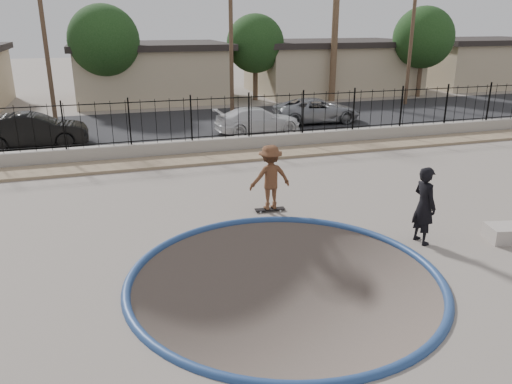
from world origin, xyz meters
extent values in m
cube|color=gray|center=(0.00, 12.00, -1.10)|extent=(120.00, 120.00, 2.20)
torus|color=navy|center=(0.00, -1.00, 0.00)|extent=(7.04, 7.04, 0.20)
cube|color=tan|center=(0.00, 9.20, 0.06)|extent=(42.00, 1.60, 0.11)
cube|color=gray|center=(0.00, 10.30, 0.30)|extent=(42.00, 0.45, 0.60)
cube|color=black|center=(0.00, 10.30, 0.72)|extent=(40.00, 0.04, 0.03)
cube|color=black|center=(0.00, 10.30, 2.30)|extent=(40.00, 0.04, 0.04)
cube|color=black|center=(0.00, 17.00, 0.02)|extent=(90.00, 8.00, 0.04)
cube|color=tan|center=(0.00, 26.50, 1.75)|extent=(10.00, 8.00, 3.50)
cube|color=black|center=(0.00, 26.50, 3.70)|extent=(10.60, 8.60, 0.40)
cube|color=tan|center=(14.00, 26.50, 1.75)|extent=(12.00, 8.00, 3.50)
cube|color=black|center=(14.00, 26.50, 3.70)|extent=(12.60, 8.60, 0.40)
cube|color=tan|center=(28.00, 26.50, 1.75)|extent=(11.00, 8.00, 3.50)
cube|color=black|center=(28.00, 26.50, 3.70)|extent=(11.60, 8.60, 0.40)
cylinder|color=brown|center=(12.00, 22.00, 5.00)|extent=(0.44, 0.44, 10.00)
cylinder|color=#473323|center=(-6.00, 19.00, 4.50)|extent=(0.24, 0.24, 9.00)
cylinder|color=#473323|center=(4.00, 19.00, 4.75)|extent=(0.24, 0.24, 9.50)
cylinder|color=#473323|center=(16.00, 19.00, 4.50)|extent=(0.24, 0.24, 9.00)
cylinder|color=#473323|center=(-3.00, 23.00, 1.50)|extent=(0.34, 0.34, 3.00)
sphere|color=#143311|center=(-3.00, 23.00, 4.20)|extent=(4.32, 4.32, 4.32)
cylinder|color=#473323|center=(7.00, 24.00, 1.38)|extent=(0.34, 0.34, 2.75)
sphere|color=#143311|center=(7.00, 24.00, 3.85)|extent=(3.96, 3.96, 3.96)
cylinder|color=#473323|center=(19.00, 22.00, 1.50)|extent=(0.34, 0.34, 3.00)
sphere|color=#143311|center=(19.00, 22.00, 4.20)|extent=(4.32, 4.32, 4.32)
imported|color=brown|center=(1.00, 3.00, 0.96)|extent=(1.27, 0.76, 1.92)
cube|color=black|center=(1.00, 3.00, 0.07)|extent=(0.92, 0.31, 0.02)
cylinder|color=silver|center=(0.69, 2.94, 0.03)|extent=(0.06, 0.04, 0.06)
cylinder|color=silver|center=(0.71, 3.11, 0.03)|extent=(0.06, 0.04, 0.06)
cylinder|color=silver|center=(1.30, 2.89, 0.03)|extent=(0.06, 0.04, 0.06)
cylinder|color=silver|center=(1.31, 3.06, 0.03)|extent=(0.06, 0.04, 0.06)
imported|color=black|center=(4.00, -0.21, 1.00)|extent=(0.54, 0.77, 2.01)
imported|color=black|center=(-6.50, 13.44, 0.79)|extent=(4.59, 1.64, 1.51)
imported|color=silver|center=(3.88, 13.40, 0.66)|extent=(4.38, 1.93, 1.25)
imported|color=gray|center=(7.78, 15.00, 0.70)|extent=(4.82, 2.35, 1.32)
camera|label=1|loc=(-3.49, -10.15, 5.42)|focal=35.00mm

